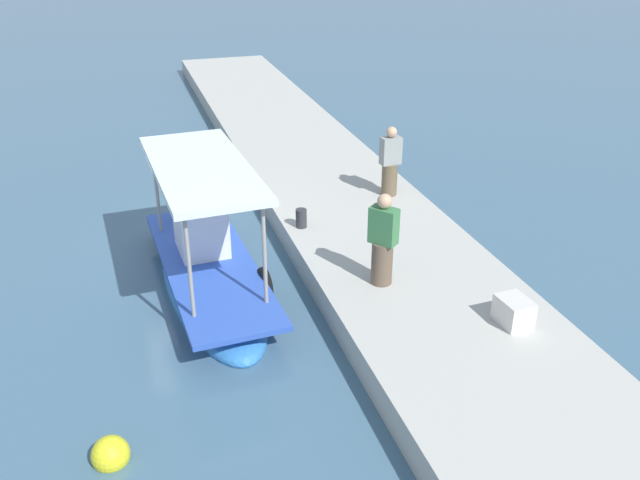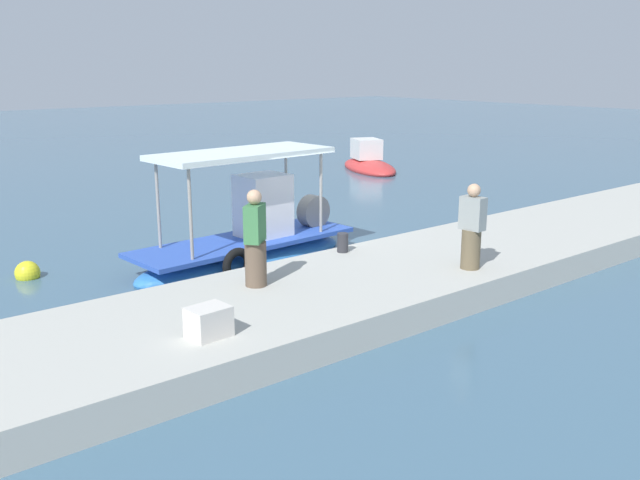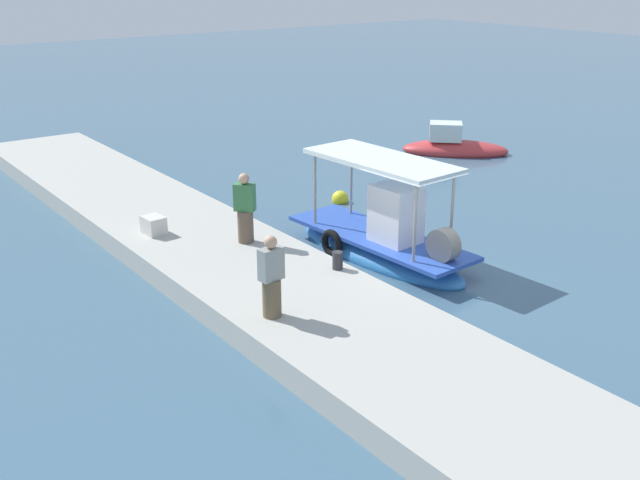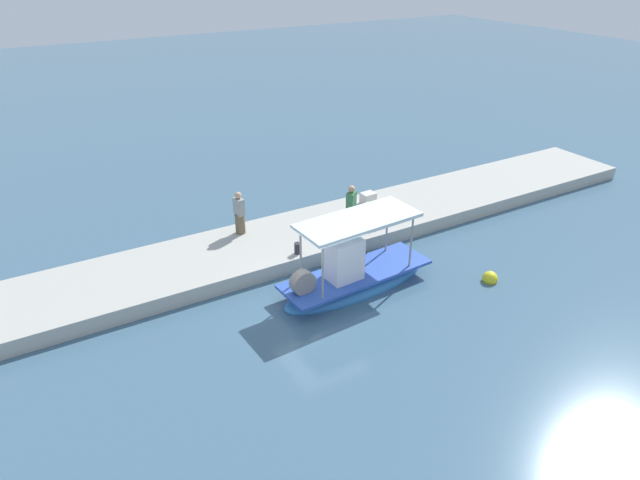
{
  "view_description": "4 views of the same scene",
  "coord_description": "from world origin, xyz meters",
  "px_view_note": "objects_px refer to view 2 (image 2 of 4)",
  "views": [
    {
      "loc": [
        -13.1,
        1.28,
        6.81
      ],
      "look_at": [
        -2.12,
        -2.13,
        1.08
      ],
      "focal_mm": 37.91,
      "sensor_mm": 36.0,
      "label": 1
    },
    {
      "loc": [
        -9.82,
        -13.05,
        4.45
      ],
      "look_at": [
        -0.98,
        -2.23,
        0.91
      ],
      "focal_mm": 39.07,
      "sensor_mm": 36.0,
      "label": 2
    },
    {
      "loc": [
        12.05,
        -11.97,
        7.14
      ],
      "look_at": [
        -1.65,
        -1.81,
        0.77
      ],
      "focal_mm": 42.26,
      "sensor_mm": 36.0,
      "label": 3
    },
    {
      "loc": [
        7.6,
        13.08,
        10.36
      ],
      "look_at": [
        -1.38,
        -2.4,
        0.75
      ],
      "focal_mm": 31.19,
      "sensor_mm": 36.0,
      "label": 4
    }
  ],
  "objects_px": {
    "fisherman_by_crate": "(472,231)",
    "moored_boat_near": "(369,164)",
    "cargo_crate": "(209,322)",
    "marker_buoy": "(28,273)",
    "main_fishing_boat": "(249,243)",
    "fisherman_near_bollard": "(255,243)",
    "mooring_bollard": "(343,243)"
  },
  "relations": [
    {
      "from": "marker_buoy",
      "to": "moored_boat_near",
      "type": "height_order",
      "value": "moored_boat_near"
    },
    {
      "from": "mooring_bollard",
      "to": "cargo_crate",
      "type": "relative_size",
      "value": 0.7
    },
    {
      "from": "main_fishing_boat",
      "to": "marker_buoy",
      "type": "distance_m",
      "value": 4.79
    },
    {
      "from": "cargo_crate",
      "to": "moored_boat_near",
      "type": "bearing_deg",
      "value": 40.32
    },
    {
      "from": "fisherman_near_bollard",
      "to": "marker_buoy",
      "type": "height_order",
      "value": "fisherman_near_bollard"
    },
    {
      "from": "fisherman_by_crate",
      "to": "marker_buoy",
      "type": "height_order",
      "value": "fisherman_by_crate"
    },
    {
      "from": "moored_boat_near",
      "to": "fisherman_near_bollard",
      "type": "bearing_deg",
      "value": -139.59
    },
    {
      "from": "main_fishing_boat",
      "to": "fisherman_near_bollard",
      "type": "relative_size",
      "value": 3.22
    },
    {
      "from": "cargo_crate",
      "to": "marker_buoy",
      "type": "height_order",
      "value": "cargo_crate"
    },
    {
      "from": "fisherman_by_crate",
      "to": "moored_boat_near",
      "type": "distance_m",
      "value": 16.9
    },
    {
      "from": "main_fishing_boat",
      "to": "fisherman_near_bollard",
      "type": "xyz_separation_m",
      "value": [
        -1.77,
        -2.93,
        0.89
      ]
    },
    {
      "from": "cargo_crate",
      "to": "moored_boat_near",
      "type": "height_order",
      "value": "moored_boat_near"
    },
    {
      "from": "fisherman_near_bollard",
      "to": "marker_buoy",
      "type": "bearing_deg",
      "value": 117.17
    },
    {
      "from": "fisherman_by_crate",
      "to": "moored_boat_near",
      "type": "xyz_separation_m",
      "value": [
        10.02,
        13.57,
        -1.08
      ]
    },
    {
      "from": "marker_buoy",
      "to": "fisherman_near_bollard",
      "type": "bearing_deg",
      "value": -62.83
    },
    {
      "from": "main_fishing_boat",
      "to": "fisherman_near_bollard",
      "type": "bearing_deg",
      "value": -121.2
    },
    {
      "from": "fisherman_near_bollard",
      "to": "fisherman_by_crate",
      "type": "bearing_deg",
      "value": -24.37
    },
    {
      "from": "fisherman_near_bollard",
      "to": "mooring_bollard",
      "type": "bearing_deg",
      "value": 15.43
    },
    {
      "from": "fisherman_near_bollard",
      "to": "mooring_bollard",
      "type": "xyz_separation_m",
      "value": [
        2.74,
        0.76,
        -0.59
      ]
    },
    {
      "from": "mooring_bollard",
      "to": "moored_boat_near",
      "type": "xyz_separation_m",
      "value": [
        11.15,
        11.07,
        -0.52
      ]
    },
    {
      "from": "main_fishing_boat",
      "to": "mooring_bollard",
      "type": "height_order",
      "value": "main_fishing_boat"
    },
    {
      "from": "main_fishing_boat",
      "to": "marker_buoy",
      "type": "bearing_deg",
      "value": 154.82
    },
    {
      "from": "fisherman_near_bollard",
      "to": "mooring_bollard",
      "type": "height_order",
      "value": "fisherman_near_bollard"
    },
    {
      "from": "mooring_bollard",
      "to": "marker_buoy",
      "type": "relative_size",
      "value": 0.78
    },
    {
      "from": "fisherman_near_bollard",
      "to": "fisherman_by_crate",
      "type": "xyz_separation_m",
      "value": [
        3.87,
        -1.75,
        -0.04
      ]
    },
    {
      "from": "cargo_crate",
      "to": "marker_buoy",
      "type": "relative_size",
      "value": 1.12
    },
    {
      "from": "main_fishing_boat",
      "to": "fisherman_near_bollard",
      "type": "distance_m",
      "value": 3.54
    },
    {
      "from": "fisherman_near_bollard",
      "to": "cargo_crate",
      "type": "bearing_deg",
      "value": -140.36
    },
    {
      "from": "mooring_bollard",
      "to": "moored_boat_near",
      "type": "height_order",
      "value": "moored_boat_near"
    },
    {
      "from": "main_fishing_boat",
      "to": "fisherman_near_bollard",
      "type": "height_order",
      "value": "main_fishing_boat"
    },
    {
      "from": "fisherman_by_crate",
      "to": "cargo_crate",
      "type": "relative_size",
      "value": 2.86
    },
    {
      "from": "main_fishing_boat",
      "to": "marker_buoy",
      "type": "relative_size",
      "value": 10.75
    }
  ]
}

